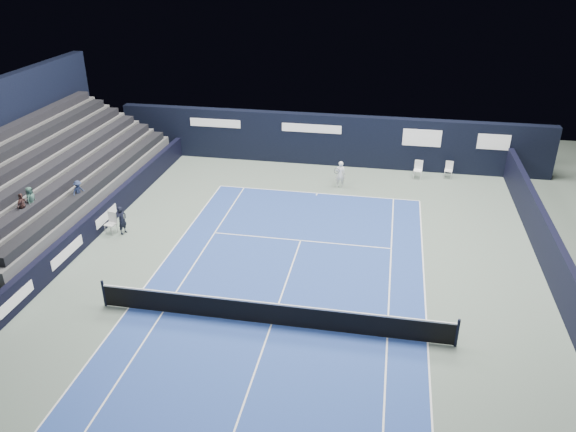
% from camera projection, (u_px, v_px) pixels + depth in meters
% --- Properties ---
extents(ground, '(48.00, 48.00, 0.00)m').
position_uv_depth(ground, '(282.00, 294.00, 21.90)').
color(ground, '#58685E').
rests_on(ground, ground).
extents(court_surface, '(10.97, 23.77, 0.01)m').
position_uv_depth(court_surface, '(271.00, 325.00, 20.13)').
color(court_surface, navy).
rests_on(court_surface, ground).
extents(enclosure_wall_right, '(0.30, 22.00, 1.80)m').
position_uv_depth(enclosure_wall_right, '(548.00, 249.00, 23.29)').
color(enclosure_wall_right, black).
rests_on(enclosure_wall_right, ground).
extents(folding_chair_back_a, '(0.51, 0.54, 1.05)m').
position_uv_depth(folding_chair_back_a, '(418.00, 166.00, 32.36)').
color(folding_chair_back_a, white).
rests_on(folding_chair_back_a, ground).
extents(folding_chair_back_b, '(0.50, 0.49, 0.99)m').
position_uv_depth(folding_chair_back_b, '(449.00, 168.00, 32.42)').
color(folding_chair_back_b, silver).
rests_on(folding_chair_back_b, ground).
extents(line_judge_chair, '(0.53, 0.51, 1.03)m').
position_uv_depth(line_judge_chair, '(111.00, 221.00, 26.24)').
color(line_judge_chair, silver).
rests_on(line_judge_chair, ground).
extents(line_judge, '(0.45, 0.57, 1.36)m').
position_uv_depth(line_judge, '(122.00, 220.00, 26.14)').
color(line_judge, black).
rests_on(line_judge, ground).
extents(court_markings, '(11.03, 23.83, 0.00)m').
position_uv_depth(court_markings, '(271.00, 324.00, 20.13)').
color(court_markings, white).
rests_on(court_markings, court_surface).
extents(tennis_net, '(12.90, 0.10, 1.10)m').
position_uv_depth(tennis_net, '(271.00, 313.00, 19.91)').
color(tennis_net, black).
rests_on(tennis_net, ground).
extents(back_sponsor_wall, '(26.00, 0.63, 3.10)m').
position_uv_depth(back_sponsor_wall, '(328.00, 140.00, 34.00)').
color(back_sponsor_wall, black).
rests_on(back_sponsor_wall, ground).
extents(side_barrier_left, '(0.33, 22.00, 1.20)m').
position_uv_depth(side_barrier_left, '(103.00, 216.00, 26.71)').
color(side_barrier_left, black).
rests_on(side_barrier_left, ground).
extents(spectator_stand, '(6.00, 18.00, 6.40)m').
position_uv_depth(spectator_stand, '(38.00, 176.00, 27.63)').
color(spectator_stand, '#454648').
rests_on(spectator_stand, ground).
extents(tennis_player, '(0.60, 0.83, 1.52)m').
position_uv_depth(tennis_player, '(340.00, 174.00, 31.08)').
color(tennis_player, white).
rests_on(tennis_player, ground).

